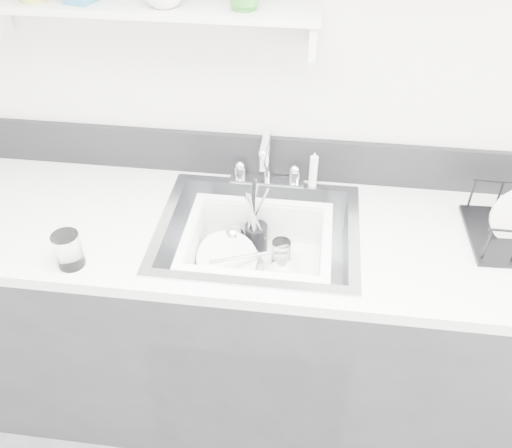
# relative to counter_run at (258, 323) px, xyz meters

# --- Properties ---
(room_shell) EXTENTS (3.50, 3.00, 2.60)m
(room_shell) POSITION_rel_counter_run_xyz_m (0.00, -0.80, 1.22)
(room_shell) COLOR silver
(room_shell) RESTS_ON ground
(counter_run) EXTENTS (3.20, 0.62, 0.92)m
(counter_run) POSITION_rel_counter_run_xyz_m (0.00, 0.00, 0.00)
(counter_run) COLOR #252528
(counter_run) RESTS_ON ground
(backsplash) EXTENTS (3.20, 0.02, 0.16)m
(backsplash) POSITION_rel_counter_run_xyz_m (0.00, 0.30, 0.54)
(backsplash) COLOR black
(backsplash) RESTS_ON counter_run
(sink) EXTENTS (0.64, 0.52, 0.20)m
(sink) POSITION_rel_counter_run_xyz_m (0.00, 0.00, 0.37)
(sink) COLOR silver
(sink) RESTS_ON counter_run
(faucet) EXTENTS (0.26, 0.18, 0.23)m
(faucet) POSITION_rel_counter_run_xyz_m (0.00, 0.25, 0.52)
(faucet) COLOR silver
(faucet) RESTS_ON counter_run
(side_sprayer) EXTENTS (0.03, 0.03, 0.14)m
(side_sprayer) POSITION_rel_counter_run_xyz_m (0.16, 0.25, 0.53)
(side_sprayer) COLOR white
(side_sprayer) RESTS_ON counter_run
(wall_shelf) EXTENTS (1.00, 0.16, 0.12)m
(wall_shelf) POSITION_rel_counter_run_xyz_m (-0.35, 0.23, 1.05)
(wall_shelf) COLOR silver
(wall_shelf) RESTS_ON room_shell
(wash_tub) EXTENTS (0.47, 0.38, 0.18)m
(wash_tub) POSITION_rel_counter_run_xyz_m (0.00, -0.04, 0.38)
(wash_tub) COLOR white
(wash_tub) RESTS_ON sink
(plate_stack) EXTENTS (0.24, 0.23, 0.09)m
(plate_stack) POSITION_rel_counter_run_xyz_m (-0.09, -0.04, 0.33)
(plate_stack) COLOR white
(plate_stack) RESTS_ON wash_tub
(utensil_cup) EXTENTS (0.08, 0.08, 0.26)m
(utensil_cup) POSITION_rel_counter_run_xyz_m (-0.02, 0.08, 0.36)
(utensil_cup) COLOR black
(utensil_cup) RESTS_ON wash_tub
(ladle) EXTENTS (0.26, 0.32, 0.09)m
(ladle) POSITION_rel_counter_run_xyz_m (-0.05, -0.01, 0.35)
(ladle) COLOR silver
(ladle) RESTS_ON wash_tub
(tumbler_in_tub) EXTENTS (0.08, 0.08, 0.09)m
(tumbler_in_tub) POSITION_rel_counter_run_xyz_m (0.08, 0.01, 0.35)
(tumbler_in_tub) COLOR white
(tumbler_in_tub) RESTS_ON wash_tub
(tumbler_counter) EXTENTS (0.10, 0.10, 0.11)m
(tumbler_counter) POSITION_rel_counter_run_xyz_m (-0.52, -0.23, 0.52)
(tumbler_counter) COLOR white
(tumbler_counter) RESTS_ON counter_run
(bowl_small) EXTENTS (0.14, 0.14, 0.03)m
(bowl_small) POSITION_rel_counter_run_xyz_m (0.09, -0.06, 0.32)
(bowl_small) COLOR white
(bowl_small) RESTS_ON wash_tub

